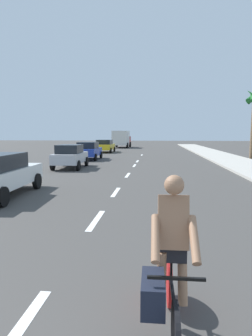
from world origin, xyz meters
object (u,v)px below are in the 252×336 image
delivery_truck (122,139)px  parked_car_yellow (105,146)px  cyclist (169,264)px  parked_car_blue (89,150)px  parked_car_silver (70,156)px

delivery_truck → parked_car_yellow: bearing=-91.0°
cyclist → delivery_truck: bearing=-83.2°
delivery_truck → parked_car_blue: bearing=-89.0°
parked_car_silver → parked_car_yellow: bearing=89.4°
parked_car_silver → parked_car_blue: size_ratio=0.94×
parked_car_blue → parked_car_yellow: size_ratio=0.92×
cyclist → parked_car_blue: size_ratio=0.43×
parked_car_silver → parked_car_yellow: same height
parked_car_silver → parked_car_yellow: (-0.68, 16.51, 0.01)m
parked_car_blue → parked_car_yellow: same height
parked_car_silver → delivery_truck: (-0.13, 29.20, 0.67)m
parked_car_yellow → parked_car_blue: bearing=-88.0°
parked_car_blue → parked_car_yellow: (-0.37, 10.11, 0.00)m
cyclist → parked_car_silver: (-5.86, 15.32, 0.00)m
parked_car_silver → delivery_truck: bearing=87.3°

